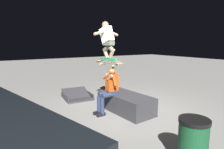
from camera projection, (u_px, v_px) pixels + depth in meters
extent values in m
plane|color=gray|center=(126.00, 109.00, 5.85)|extent=(40.00, 40.00, 0.00)
cube|color=#38383D|center=(126.00, 103.00, 5.65)|extent=(1.83, 0.96, 0.52)
cube|color=#2D3856|center=(112.00, 93.00, 5.54)|extent=(0.32, 0.20, 0.12)
cube|color=#D15119|center=(112.00, 82.00, 5.49)|extent=(0.23, 0.35, 0.50)
sphere|color=tan|center=(112.00, 70.00, 5.43)|extent=(0.20, 0.20, 0.20)
sphere|color=brown|center=(112.00, 70.00, 5.43)|extent=(0.19, 0.19, 0.19)
cylinder|color=#D15119|center=(115.00, 81.00, 5.28)|extent=(0.20, 0.09, 0.29)
cylinder|color=tan|center=(110.00, 78.00, 5.27)|extent=(0.24, 0.09, 0.19)
cylinder|color=#D15119|center=(106.00, 79.00, 5.60)|extent=(0.20, 0.09, 0.29)
cylinder|color=tan|center=(105.00, 76.00, 5.46)|extent=(0.24, 0.09, 0.19)
cylinder|color=#2D3856|center=(108.00, 95.00, 5.36)|extent=(0.17, 0.41, 0.14)
cylinder|color=#2D3856|center=(102.00, 106.00, 5.29)|extent=(0.11, 0.11, 0.48)
cube|color=black|center=(101.00, 115.00, 5.30)|extent=(0.12, 0.27, 0.08)
cylinder|color=#2D3856|center=(105.00, 94.00, 5.50)|extent=(0.17, 0.41, 0.14)
cylinder|color=#2D3856|center=(99.00, 104.00, 5.43)|extent=(0.11, 0.11, 0.48)
cube|color=black|center=(98.00, 113.00, 5.44)|extent=(0.12, 0.27, 0.08)
cube|color=#AD8451|center=(109.00, 63.00, 5.53)|extent=(0.82, 0.34, 0.15)
cube|color=#AD8451|center=(99.00, 61.00, 5.85)|extent=(0.15, 0.22, 0.07)
cube|color=#AD8451|center=(120.00, 64.00, 5.20)|extent=(0.16, 0.22, 0.04)
cube|color=#99999E|center=(103.00, 63.00, 5.73)|extent=(0.09, 0.17, 0.04)
cylinder|color=white|center=(100.00, 64.00, 5.68)|extent=(0.06, 0.04, 0.05)
cylinder|color=white|center=(105.00, 64.00, 5.80)|extent=(0.06, 0.04, 0.05)
cube|color=#99999E|center=(115.00, 65.00, 5.33)|extent=(0.09, 0.17, 0.04)
cylinder|color=white|center=(113.00, 66.00, 5.27)|extent=(0.06, 0.04, 0.05)
cylinder|color=white|center=(118.00, 65.00, 5.39)|extent=(0.06, 0.04, 0.05)
cube|color=#2D9E66|center=(105.00, 59.00, 5.64)|extent=(0.27, 0.15, 0.08)
cube|color=#2D9E66|center=(113.00, 60.00, 5.38)|extent=(0.27, 0.15, 0.08)
cylinder|color=tan|center=(106.00, 54.00, 5.57)|extent=(0.25, 0.14, 0.31)
cylinder|color=slate|center=(107.00, 47.00, 5.49)|extent=(0.35, 0.19, 0.33)
cylinder|color=tan|center=(112.00, 54.00, 5.39)|extent=(0.25, 0.14, 0.31)
cylinder|color=slate|center=(110.00, 47.00, 5.41)|extent=(0.35, 0.19, 0.33)
cube|color=slate|center=(109.00, 43.00, 5.43)|extent=(0.33, 0.25, 0.12)
cube|color=white|center=(107.00, 35.00, 5.45)|extent=(0.48, 0.30, 0.52)
sphere|color=tan|center=(105.00, 25.00, 5.45)|extent=(0.20, 0.20, 0.20)
cylinder|color=tan|center=(100.00, 32.00, 5.31)|extent=(0.16, 0.45, 0.19)
cylinder|color=tan|center=(112.00, 33.00, 5.60)|extent=(0.16, 0.45, 0.19)
cube|color=#38383D|center=(77.00, 97.00, 7.01)|extent=(1.24, 1.02, 0.06)
cube|color=#38383D|center=(77.00, 96.00, 7.00)|extent=(1.19, 1.02, 0.38)
cube|color=#38383D|center=(65.00, 98.00, 6.76)|extent=(1.05, 0.13, 0.18)
cube|color=#38383D|center=(89.00, 94.00, 7.24)|extent=(1.05, 0.13, 0.18)
cylinder|color=#19512D|center=(193.00, 145.00, 3.06)|extent=(0.47, 0.47, 0.78)
cylinder|color=black|center=(195.00, 121.00, 2.99)|extent=(0.49, 0.49, 0.06)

